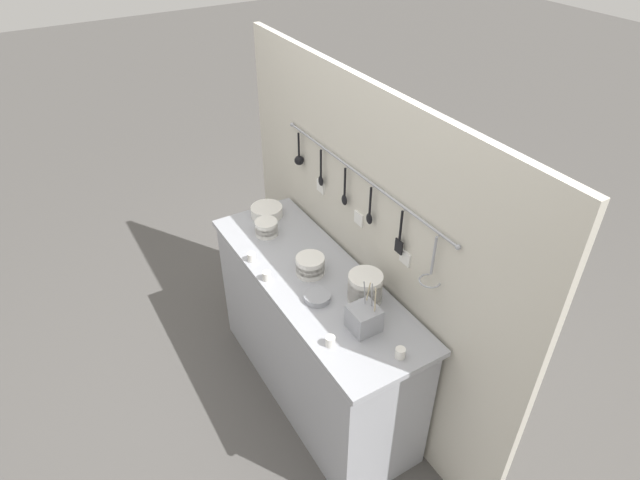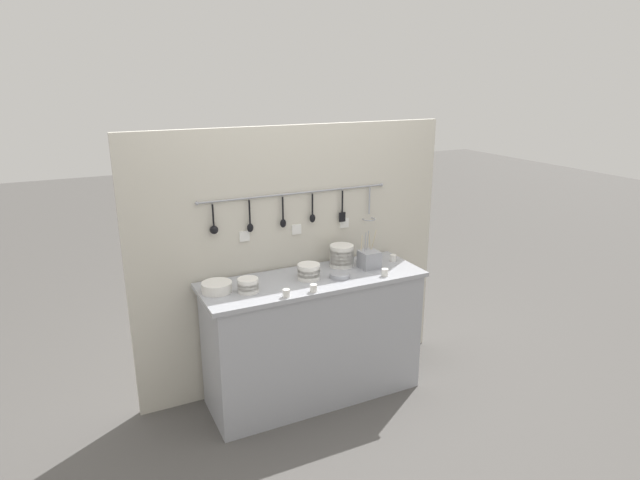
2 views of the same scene
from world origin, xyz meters
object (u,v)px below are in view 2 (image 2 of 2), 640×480
Objects in this scene: plate_stack at (217,287)px; cup_edge_near at (385,272)px; bowl_stack_tall_left at (248,285)px; cup_back_left at (314,288)px; cup_beside_plates at (286,293)px; bowl_stack_nested_right at (342,256)px; steel_mixing_bowl at (340,275)px; bowl_stack_back_corner at (309,271)px; cup_back_right at (393,258)px; cutlery_caddy at (369,259)px.

cup_edge_near is at bearing -11.68° from plate_stack.
bowl_stack_tall_left is 0.69× the size of plate_stack.
cup_back_left and cup_beside_plates have the same top height.
bowl_stack_nested_right is 3.42× the size of cup_back_left.
cup_edge_near is at bearing -19.83° from steel_mixing_bowl.
plate_stack is 0.82m from steel_mixing_bowl.
bowl_stack_tall_left reaches higher than steel_mixing_bowl.
bowl_stack_back_corner is 0.71m from cup_back_right.
bowl_stack_nested_right is 0.40m from cup_back_right.
plate_stack is 3.86× the size of cup_edge_near.
bowl_stack_tall_left is 0.94m from cup_edge_near.
cutlery_caddy is (0.16, -0.12, -0.01)m from bowl_stack_nested_right.
cup_back_left is at bearing -107.35° from bowl_stack_back_corner.
cutlery_caddy is at bearing -2.04° from plate_stack.
bowl_stack_back_corner is 0.23m from cup_back_left.
plate_stack is at bearing 168.32° from cup_edge_near.
bowl_stack_nested_right is (0.76, 0.16, 0.03)m from bowl_stack_tall_left.
plate_stack is (-0.61, 0.05, -0.02)m from bowl_stack_back_corner.
cutlery_caddy is at bearing 93.47° from cup_edge_near.
cup_beside_plates is at bearing -176.81° from cup_edge_near.
cutlery_caddy reaches higher than cup_beside_plates.
bowl_stack_back_corner is 0.56× the size of cutlery_caddy.
bowl_stack_nested_right is 0.89× the size of plate_stack.
bowl_stack_nested_right is 0.94m from plate_stack.
bowl_stack_nested_right reaches higher than bowl_stack_back_corner.
cup_back_right is at bearing 13.30° from steel_mixing_bowl.
cup_beside_plates is (-0.96, -0.27, 0.00)m from cup_back_right.
bowl_stack_nested_right is at bearing 58.50° from steel_mixing_bowl.
cup_back_left is at bearing -160.95° from cup_back_right.
cutlery_caddy is 5.42× the size of cup_back_right.
bowl_stack_nested_right is 0.35m from cup_edge_near.
cutlery_caddy is at bearing 1.02° from bowl_stack_back_corner.
bowl_stack_nested_right reaches higher than bowl_stack_tall_left.
bowl_stack_tall_left is at bearing -176.93° from cutlery_caddy.
cup_beside_plates is (-0.74, -0.04, 0.00)m from cup_edge_near.
cup_beside_plates is (-0.19, 0.00, 0.00)m from cup_back_left.
cup_beside_plates is at bearing -138.98° from bowl_stack_back_corner.
cup_edge_near is at bearing -133.76° from cup_back_right.
bowl_stack_nested_right reaches higher than plate_stack.
plate_stack is at bearing 153.45° from bowl_stack_tall_left.
cup_beside_plates is at bearing -161.95° from steel_mixing_bowl.
cup_back_left is (-0.55, -0.23, -0.04)m from cutlery_caddy.
steel_mixing_bowl is 0.52m from cup_back_right.
bowl_stack_tall_left is 0.41m from cup_back_left.
bowl_stack_nested_right reaches higher than steel_mixing_bowl.
cup_back_right is at bearing 3.67° from bowl_stack_back_corner.
cup_beside_plates is (0.36, -0.27, -0.01)m from plate_stack.
cup_back_right is 1.00× the size of cup_edge_near.
bowl_stack_tall_left is at bearing -26.55° from plate_stack.
cup_edge_near reaches higher than steel_mixing_bowl.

